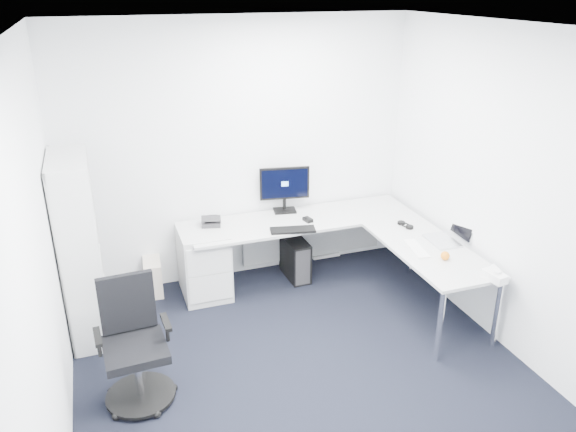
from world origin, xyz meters
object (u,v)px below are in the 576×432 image
object	(u,v)px
task_chair	(135,347)
laptop	(443,230)
l_desk	(314,262)
bookshelf	(80,249)
monitor	(285,189)

from	to	relation	value
task_chair	laptop	world-z (taller)	task_chair
l_desk	bookshelf	bearing A→B (deg)	178.68
bookshelf	monitor	distance (m)	2.13
bookshelf	monitor	size ratio (longest dim) A/B	3.14
bookshelf	laptop	bearing A→B (deg)	-11.96
monitor	laptop	size ratio (longest dim) A/B	1.49
task_chair	monitor	distance (m)	2.43
laptop	l_desk	bearing A→B (deg)	151.33
l_desk	monitor	world-z (taller)	monitor
laptop	bookshelf	bearing A→B (deg)	170.48
l_desk	task_chair	size ratio (longest dim) A/B	2.44
l_desk	monitor	bearing A→B (deg)	100.98
l_desk	laptop	world-z (taller)	laptop
task_chair	bookshelf	bearing A→B (deg)	103.19
task_chair	monitor	xyz separation A→B (m)	(1.74, 1.64, 0.46)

